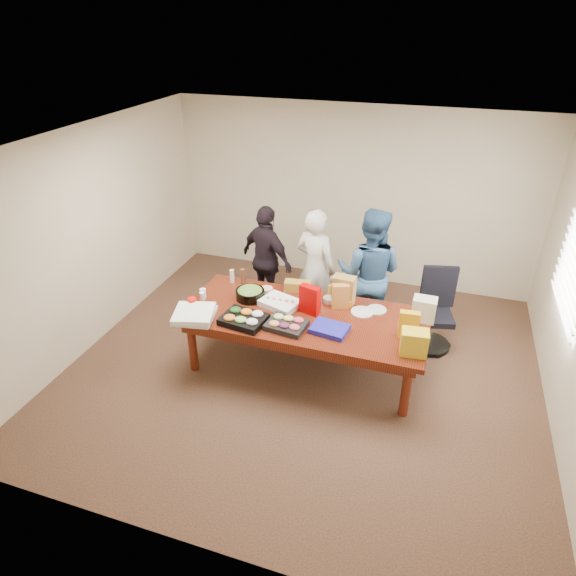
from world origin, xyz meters
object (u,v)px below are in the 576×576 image
(conference_table, at_px, (304,342))
(person_right, at_px, (369,274))
(sheet_cake, at_px, (280,303))
(person_center, at_px, (315,268))
(salad_bowl, at_px, (250,294))
(office_chair, at_px, (434,313))

(conference_table, xyz_separation_m, person_right, (0.56, 1.00, 0.50))
(conference_table, relative_size, sheet_cake, 6.41)
(conference_table, bearing_deg, person_center, 98.70)
(person_center, relative_size, salad_bowl, 4.69)
(office_chair, height_order, person_right, person_right)
(conference_table, bearing_deg, office_chair, 32.20)
(person_center, bearing_deg, salad_bowl, 75.22)
(salad_bowl, bearing_deg, conference_table, -12.02)
(office_chair, xyz_separation_m, sheet_cake, (-1.76, -0.80, 0.28))
(person_right, bearing_deg, salad_bowl, 34.83)
(conference_table, height_order, office_chair, office_chair)
(conference_table, xyz_separation_m, sheet_cake, (-0.34, 0.10, 0.41))
(conference_table, distance_m, office_chair, 1.69)
(conference_table, height_order, person_center, person_center)
(person_center, height_order, sheet_cake, person_center)
(office_chair, height_order, sheet_cake, office_chair)
(sheet_cake, xyz_separation_m, salad_bowl, (-0.40, 0.05, 0.02))
(person_center, height_order, person_right, person_right)
(salad_bowl, bearing_deg, person_right, 32.84)
(sheet_cake, bearing_deg, conference_table, 1.04)
(office_chair, xyz_separation_m, person_right, (-0.87, 0.10, 0.37))
(person_right, bearing_deg, sheet_cake, 46.88)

